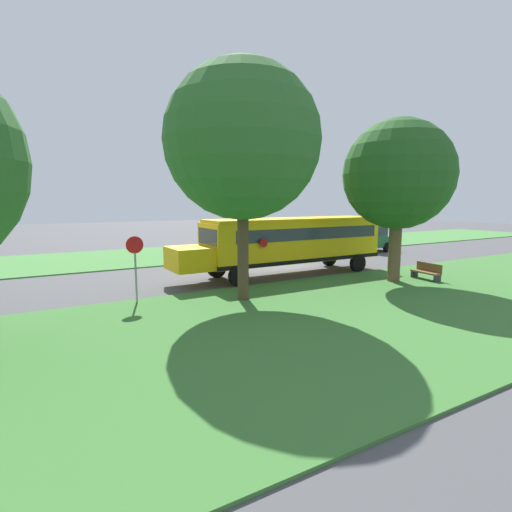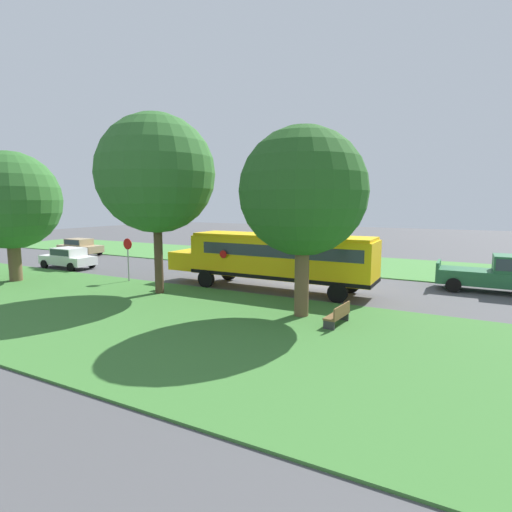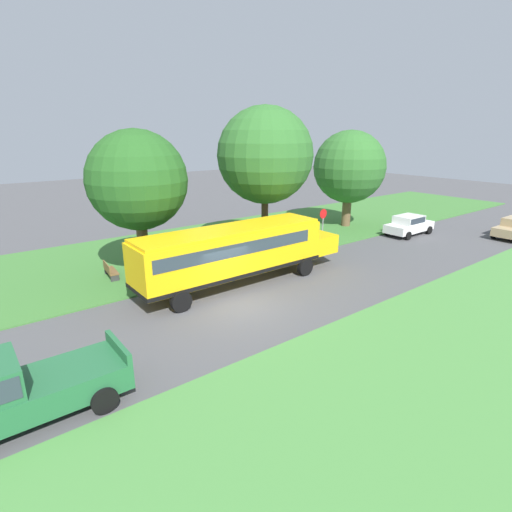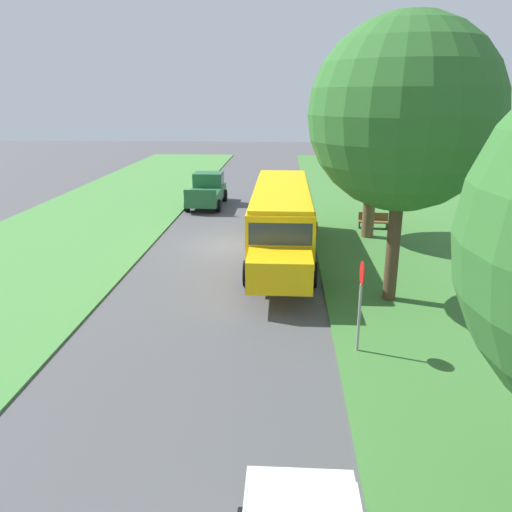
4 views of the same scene
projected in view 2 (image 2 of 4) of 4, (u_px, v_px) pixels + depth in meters
name	position (u px, v px, depth m)	size (l,w,h in m)	color
ground_plane	(314.00, 285.00, 24.09)	(120.00, 120.00, 0.00)	#4C4C4F
grass_verge	(226.00, 331.00, 15.32)	(12.00, 80.00, 0.08)	#3D7533
grass_far_side	(352.00, 264.00, 31.98)	(10.00, 80.00, 0.07)	#47843D
school_bus	(276.00, 256.00, 22.46)	(2.85, 12.42, 3.16)	yellow
car_white_nearest	(68.00, 257.00, 30.07)	(2.02, 4.40, 1.56)	silver
car_tan_middle	(80.00, 246.00, 37.64)	(2.02, 4.40, 1.56)	tan
pickup_truck	(496.00, 273.00, 21.91)	(2.28, 5.40, 2.10)	#236038
oak_tree_beside_bus	(304.00, 194.00, 16.70)	(5.38, 5.38, 8.08)	brown
oak_tree_roadside_mid	(158.00, 173.00, 20.87)	(6.19, 6.19, 9.52)	#4C3826
oak_tree_far_end	(11.00, 200.00, 24.55)	(5.96, 5.96, 8.05)	brown
stop_sign	(128.00, 255.00, 24.68)	(0.08, 0.68, 2.74)	gray
park_bench	(338.00, 315.00, 15.89)	(1.64, 0.66, 0.92)	brown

